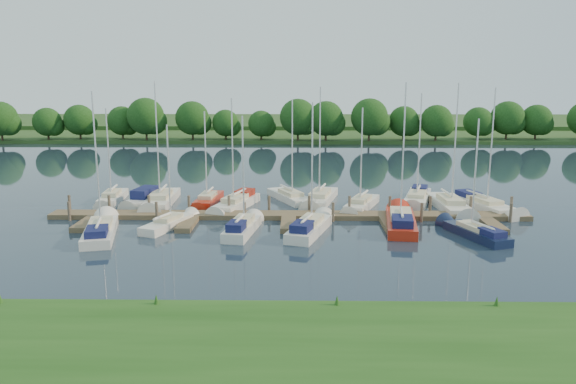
{
  "coord_description": "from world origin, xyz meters",
  "views": [
    {
      "loc": [
        0.59,
        -37.67,
        11.6
      ],
      "look_at": [
        -0.08,
        8.0,
        2.2
      ],
      "focal_mm": 35.0,
      "sensor_mm": 36.0,
      "label": 1
    }
  ],
  "objects_px": {
    "dock": "(289,217)",
    "sailboat_n_5": "(291,198)",
    "sailboat_s_2": "(243,228)",
    "motorboat": "(144,200)",
    "sailboat_n_0": "(112,199)"
  },
  "relations": [
    {
      "from": "sailboat_n_0",
      "to": "dock",
      "type": "bearing_deg",
      "value": 154.16
    },
    {
      "from": "dock",
      "to": "sailboat_s_2",
      "type": "distance_m",
      "value": 5.3
    },
    {
      "from": "dock",
      "to": "motorboat",
      "type": "bearing_deg",
      "value": 157.46
    },
    {
      "from": "dock",
      "to": "sailboat_n_5",
      "type": "distance_m",
      "value": 7.13
    },
    {
      "from": "sailboat_n_5",
      "to": "sailboat_s_2",
      "type": "relative_size",
      "value": 1.08
    },
    {
      "from": "dock",
      "to": "sailboat_n_0",
      "type": "xyz_separation_m",
      "value": [
        -16.75,
        6.38,
        0.08
      ]
    },
    {
      "from": "sailboat_n_0",
      "to": "motorboat",
      "type": "xyz_separation_m",
      "value": [
        3.22,
        -0.76,
        0.1
      ]
    },
    {
      "from": "dock",
      "to": "sailboat_n_0",
      "type": "relative_size",
      "value": 4.35
    },
    {
      "from": "sailboat_n_5",
      "to": "sailboat_s_2",
      "type": "distance_m",
      "value": 11.72
    },
    {
      "from": "motorboat",
      "to": "sailboat_n_5",
      "type": "relative_size",
      "value": 0.65
    },
    {
      "from": "sailboat_n_0",
      "to": "motorboat",
      "type": "bearing_deg",
      "value": 161.67
    },
    {
      "from": "dock",
      "to": "sailboat_s_2",
      "type": "relative_size",
      "value": 4.33
    },
    {
      "from": "dock",
      "to": "sailboat_s_2",
      "type": "xyz_separation_m",
      "value": [
        -3.44,
        -4.03,
        0.14
      ]
    },
    {
      "from": "motorboat",
      "to": "sailboat_s_2",
      "type": "relative_size",
      "value": 0.7
    },
    {
      "from": "dock",
      "to": "sailboat_n_5",
      "type": "xyz_separation_m",
      "value": [
        0.13,
        7.13,
        0.07
      ]
    }
  ]
}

